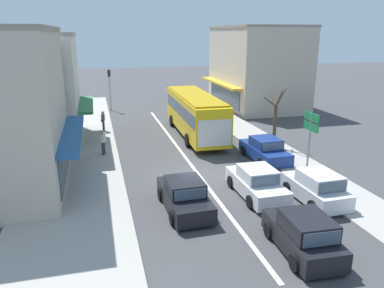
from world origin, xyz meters
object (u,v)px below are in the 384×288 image
object	(u,v)px
hatchback_behind_bus_mid	(303,235)
sedan_adjacent_lane_lead	(184,196)
street_tree_right	(275,121)
pedestrian_with_handbag_near	(103,120)
parked_hatchback_kerb_front	(316,188)
pedestrian_browsing_midblock	(103,141)
city_bus	(195,112)
directional_road_sign	(311,127)
traffic_light_downstreet	(109,83)
sedan_adjacent_lane_trail	(257,183)
parked_sedan_kerb_second	(265,150)

from	to	relation	value
hatchback_behind_bus_mid	sedan_adjacent_lane_lead	bearing A→B (deg)	127.22
sedan_adjacent_lane_lead	street_tree_right	size ratio (longest dim) A/B	1.01
pedestrian_with_handbag_near	parked_hatchback_kerb_front	bearing A→B (deg)	-59.19
pedestrian_with_handbag_near	pedestrian_browsing_midblock	world-z (taller)	same
city_bus	directional_road_sign	bearing A→B (deg)	-67.05
city_bus	hatchback_behind_bus_mid	size ratio (longest dim) A/B	2.89
city_bus	pedestrian_with_handbag_near	bearing A→B (deg)	159.91
parked_hatchback_kerb_front	pedestrian_browsing_midblock	xyz separation A→B (m)	(-9.58, 9.52, 0.36)
directional_road_sign	hatchback_behind_bus_mid	bearing A→B (deg)	-122.03
city_bus	directional_road_sign	xyz separation A→B (m)	(4.10, -9.68, 0.82)
city_bus	street_tree_right	bearing A→B (deg)	-47.24
street_tree_right	parked_hatchback_kerb_front	bearing A→B (deg)	-103.24
traffic_light_downstreet	pedestrian_browsing_midblock	xyz separation A→B (m)	(-1.19, -15.26, -1.79)
parked_hatchback_kerb_front	pedestrian_browsing_midblock	distance (m)	13.51
parked_hatchback_kerb_front	hatchback_behind_bus_mid	bearing A→B (deg)	-127.67
city_bus	traffic_light_downstreet	xyz separation A→B (m)	(-5.95, 11.57, 0.97)
hatchback_behind_bus_mid	parked_hatchback_kerb_front	size ratio (longest dim) A/B	1.01
traffic_light_downstreet	street_tree_right	world-z (taller)	traffic_light_downstreet
sedan_adjacent_lane_trail	pedestrian_with_handbag_near	world-z (taller)	pedestrian_with_handbag_near
pedestrian_browsing_midblock	city_bus	bearing A→B (deg)	27.32
city_bus	parked_hatchback_kerb_front	xyz separation A→B (m)	(2.44, -13.20, -1.17)
sedan_adjacent_lane_lead	street_tree_right	distance (m)	11.31
pedestrian_browsing_midblock	sedan_adjacent_lane_trail	bearing A→B (deg)	-48.78
parked_hatchback_kerb_front	pedestrian_browsing_midblock	world-z (taller)	pedestrian_browsing_midblock
sedan_adjacent_lane_trail	street_tree_right	distance (m)	8.42
pedestrian_with_handbag_near	pedestrian_browsing_midblock	size ratio (longest dim) A/B	1.00
hatchback_behind_bus_mid	traffic_light_downstreet	bearing A→B (deg)	101.00
city_bus	sedan_adjacent_lane_lead	world-z (taller)	city_bus
parked_sedan_kerb_second	directional_road_sign	size ratio (longest dim) A/B	1.18
parked_sedan_kerb_second	sedan_adjacent_lane_lead	bearing A→B (deg)	-139.98
parked_hatchback_kerb_front	parked_sedan_kerb_second	bearing A→B (deg)	87.33
parked_sedan_kerb_second	traffic_light_downstreet	size ratio (longest dim) A/B	1.01
sedan_adjacent_lane_trail	traffic_light_downstreet	world-z (taller)	traffic_light_downstreet
parked_hatchback_kerb_front	traffic_light_downstreet	distance (m)	26.24
pedestrian_browsing_midblock	traffic_light_downstreet	bearing A→B (deg)	85.53
parked_hatchback_kerb_front	directional_road_sign	distance (m)	4.37
street_tree_right	hatchback_behind_bus_mid	bearing A→B (deg)	-111.75
hatchback_behind_bus_mid	pedestrian_browsing_midblock	world-z (taller)	pedestrian_browsing_midblock
parked_hatchback_kerb_front	parked_sedan_kerb_second	xyz separation A→B (m)	(0.29, 6.26, -0.05)
sedan_adjacent_lane_lead	pedestrian_browsing_midblock	size ratio (longest dim) A/B	2.60
parked_sedan_kerb_second	street_tree_right	bearing A→B (deg)	52.02
street_tree_right	directional_road_sign	bearing A→B (deg)	-93.74
pedestrian_browsing_midblock	parked_sedan_kerb_second	bearing A→B (deg)	-18.27
directional_road_sign	sedan_adjacent_lane_trail	bearing A→B (deg)	-152.40
parked_hatchback_kerb_front	directional_road_sign	xyz separation A→B (m)	(1.66, 3.52, 1.99)
directional_road_sign	pedestrian_browsing_midblock	bearing A→B (deg)	151.92
city_bus	sedan_adjacent_lane_trail	xyz separation A→B (m)	(-0.01, -11.83, -1.22)
city_bus	street_tree_right	world-z (taller)	street_tree_right
hatchback_behind_bus_mid	traffic_light_downstreet	distance (m)	29.08
street_tree_right	sedan_adjacent_lane_lead	bearing A→B (deg)	-137.06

